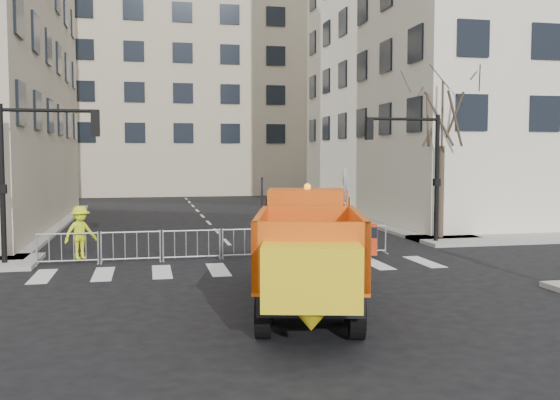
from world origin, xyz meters
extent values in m
plane|color=black|center=(0.00, 0.00, 0.00)|extent=(120.00, 120.00, 0.00)
cube|color=gray|center=(0.00, 8.50, 0.07)|extent=(64.00, 5.00, 0.15)
cube|color=#B8AA8C|center=(0.00, 52.00, 12.00)|extent=(30.00, 18.00, 24.00)
cylinder|color=black|center=(-8.00, 7.50, 2.70)|extent=(0.18, 0.18, 5.40)
cylinder|color=black|center=(8.50, 9.50, 2.70)|extent=(0.18, 0.18, 5.40)
cube|color=black|center=(0.41, -0.28, 0.85)|extent=(3.53, 6.74, 0.40)
cylinder|color=black|center=(0.05, 2.20, 0.49)|extent=(0.54, 1.03, 0.98)
cylinder|color=black|center=(1.87, 1.75, 0.49)|extent=(0.54, 1.03, 0.98)
cylinder|color=black|center=(-0.78, -1.18, 0.49)|extent=(0.54, 1.03, 0.98)
cylinder|color=black|center=(1.04, -1.63, 0.49)|extent=(0.54, 1.03, 0.98)
cylinder|color=black|center=(-1.06, -2.31, 0.49)|extent=(0.54, 1.03, 0.98)
cylinder|color=black|center=(0.76, -2.76, 0.49)|extent=(0.54, 1.03, 0.98)
cube|color=#CC4A0B|center=(1.09, 2.50, 1.47)|extent=(2.16, 1.84, 0.89)
cube|color=#CC4A0B|center=(0.81, 1.37, 2.01)|extent=(2.34, 1.88, 1.61)
cylinder|color=silver|center=(1.56, 0.49, 2.32)|extent=(0.13, 0.13, 2.14)
cube|color=#CC4A0B|center=(0.11, -1.49, 1.79)|extent=(3.11, 4.35, 1.47)
cube|color=yellow|center=(-0.47, -3.84, 1.52)|extent=(1.95, 1.29, 1.16)
cube|color=brown|center=(1.45, 3.97, 0.58)|extent=(2.90, 1.18, 1.00)
imported|color=black|center=(0.95, 4.59, 0.80)|extent=(0.60, 0.40, 1.59)
imported|color=black|center=(0.12, 2.91, 0.81)|extent=(0.85, 0.71, 1.61)
imported|color=black|center=(1.29, 3.12, 1.01)|extent=(1.25, 1.11, 2.03)
imported|color=#DAEB1B|center=(-5.59, 7.78, 1.06)|extent=(1.36, 1.21, 1.83)
cube|color=#B42A0D|center=(4.48, 6.50, 0.70)|extent=(0.52, 0.48, 1.10)
camera|label=1|loc=(-3.33, -14.50, 3.67)|focal=40.00mm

